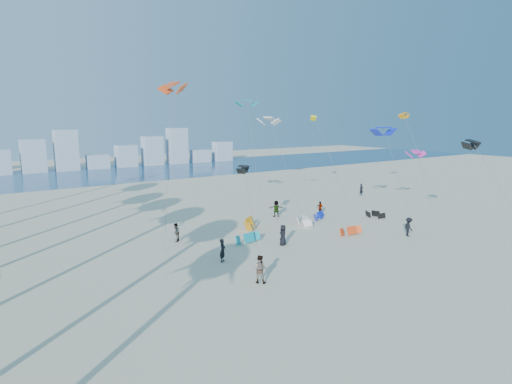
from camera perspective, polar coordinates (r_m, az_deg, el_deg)
ground at (r=25.63m, az=15.75°, el=-15.66°), size 220.00×220.00×0.00m
ocean at (r=88.98m, az=-22.83°, el=1.91°), size 220.00×220.00×0.00m
kitesurfer_near at (r=33.54m, az=-4.36°, el=-7.58°), size 0.77×0.75×1.78m
kitesurfer_mid at (r=29.35m, az=0.45°, el=-9.98°), size 1.15×1.16×1.89m
kitesurfers_far at (r=44.71m, az=6.49°, el=-3.26°), size 32.02×18.04×1.81m
grounded_kites at (r=43.23m, az=5.66°, el=-4.29°), size 19.40×9.66×0.98m
flying_kites at (r=46.84m, az=7.03°, el=9.48°), size 35.55×35.30×14.22m
distant_skyline at (r=98.22m, az=-24.88°, el=4.24°), size 85.00×3.00×8.40m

